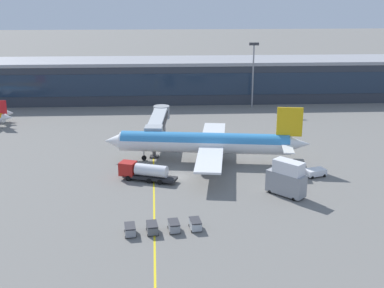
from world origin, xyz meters
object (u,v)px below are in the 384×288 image
object	(u,v)px
fuel_tanker	(144,171)
baggage_cart_0	(130,230)
baggage_cart_3	(195,224)
main_airliner	(206,143)
baggage_cart_1	(152,228)
pushback_tug	(315,172)
catering_lift	(287,179)
baggage_cart_2	(174,226)

from	to	relation	value
fuel_tanker	baggage_cart_0	distance (m)	21.53
fuel_tanker	baggage_cart_3	distance (m)	21.86
fuel_tanker	baggage_cart_0	size ratio (longest dim) A/B	3.89
main_airliner	baggage_cart_1	bearing A→B (deg)	-108.51
pushback_tug	baggage_cart_3	distance (m)	31.50
pushback_tug	baggage_cart_0	xyz separation A→B (m)	(-33.41, -21.79, -0.07)
catering_lift	baggage_cart_1	world-z (taller)	catering_lift
main_airliner	pushback_tug	bearing A→B (deg)	-24.99
pushback_tug	catering_lift	bearing A→B (deg)	-130.99
fuel_tanker	baggage_cart_2	world-z (taller)	fuel_tanker
pushback_tug	baggage_cart_2	xyz separation A→B (m)	(-27.06, -20.95, -0.07)
baggage_cart_0	baggage_cart_1	xyz separation A→B (m)	(3.17, 0.42, 0.00)
catering_lift	pushback_tug	size ratio (longest dim) A/B	1.54
baggage_cart_0	baggage_cart_3	world-z (taller)	same
baggage_cart_1	catering_lift	bearing A→B (deg)	29.18
catering_lift	baggage_cart_2	bearing A→B (deg)	-147.88
fuel_tanker	baggage_cart_2	distance (m)	21.27
baggage_cart_2	baggage_cart_3	size ratio (longest dim) A/B	1.00
catering_lift	pushback_tug	bearing A→B (deg)	49.01
catering_lift	baggage_cart_2	world-z (taller)	catering_lift
main_airliner	baggage_cart_3	xyz separation A→B (m)	(-3.93, -29.84, -3.34)
fuel_tanker	baggage_cart_1	xyz separation A→B (m)	(1.92, -21.05, -0.96)
pushback_tug	baggage_cart_1	world-z (taller)	baggage_cart_1
baggage_cart_0	baggage_cart_3	size ratio (longest dim) A/B	1.00
catering_lift	baggage_cart_3	bearing A→B (deg)	-144.09
pushback_tug	baggage_cart_1	xyz separation A→B (m)	(-30.24, -21.37, -0.07)
baggage_cart_2	baggage_cart_3	distance (m)	3.20
fuel_tanker	baggage_cart_1	world-z (taller)	fuel_tanker
catering_lift	baggage_cart_1	distance (m)	26.05
fuel_tanker	baggage_cart_1	size ratio (longest dim) A/B	3.89
main_airliner	baggage_cart_1	xyz separation A→B (m)	(-10.27, -30.68, -3.34)
baggage_cart_0	baggage_cart_3	distance (m)	9.60
catering_lift	baggage_cart_1	xyz separation A→B (m)	(-22.66, -12.65, -2.28)
pushback_tug	baggage_cart_0	distance (m)	39.89
main_airliner	pushback_tug	xyz separation A→B (m)	(19.96, -9.31, -3.27)
fuel_tanker	catering_lift	bearing A→B (deg)	-18.88
baggage_cart_0	baggage_cart_2	size ratio (longest dim) A/B	1.00
pushback_tug	baggage_cart_2	bearing A→B (deg)	-142.25
fuel_tanker	pushback_tug	distance (m)	32.17
baggage_cart_2	catering_lift	bearing A→B (deg)	32.12
catering_lift	baggage_cart_0	bearing A→B (deg)	-153.16
baggage_cart_3	baggage_cart_2	bearing A→B (deg)	-172.46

